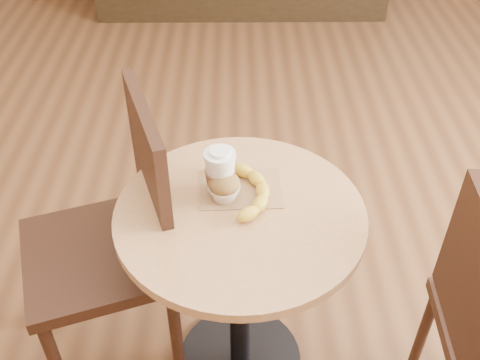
% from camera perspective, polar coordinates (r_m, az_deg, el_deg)
% --- Properties ---
extents(cafe_table, '(0.71, 0.71, 0.75)m').
position_cam_1_polar(cafe_table, '(1.73, 0.01, -8.30)').
color(cafe_table, black).
rests_on(cafe_table, ground).
extents(chair_left, '(0.57, 0.57, 1.02)m').
position_cam_1_polar(chair_left, '(1.81, -12.40, -5.71)').
color(chair_left, black).
rests_on(chair_left, ground).
extents(kraft_bag, '(0.25, 0.19, 0.00)m').
position_cam_1_polar(kraft_bag, '(1.65, 0.07, -0.89)').
color(kraft_bag, olive).
rests_on(kraft_bag, cafe_table).
extents(coffee_cup, '(0.09, 0.09, 0.15)m').
position_cam_1_polar(coffee_cup, '(1.60, -2.01, 0.62)').
color(coffee_cup, silver).
rests_on(coffee_cup, cafe_table).
extents(muffin, '(0.09, 0.09, 0.08)m').
position_cam_1_polar(muffin, '(1.59, -1.62, -0.69)').
color(muffin, silver).
rests_on(muffin, kraft_bag).
extents(banana, '(0.24, 0.31, 0.04)m').
position_cam_1_polar(banana, '(1.61, 0.41, -0.98)').
color(banana, gold).
rests_on(banana, kraft_bag).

